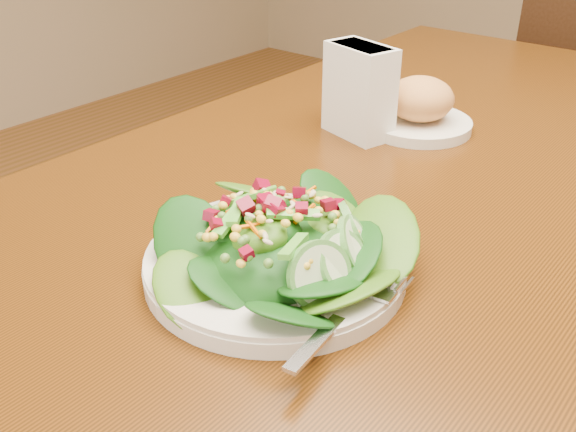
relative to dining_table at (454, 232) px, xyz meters
name	(u,v)px	position (x,y,z in m)	size (l,w,h in m)	color
dining_table	(454,232)	(0.00, 0.00, 0.00)	(0.90, 1.40, 0.75)	#502708
salad_plate	(282,252)	(-0.03, -0.35, 0.13)	(0.26, 0.26, 0.07)	silver
bread_plate	(419,109)	(-0.12, 0.08, 0.13)	(0.16, 0.16, 0.08)	silver
napkin_holder	(360,89)	(-0.18, 0.01, 0.17)	(0.11, 0.08, 0.13)	white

